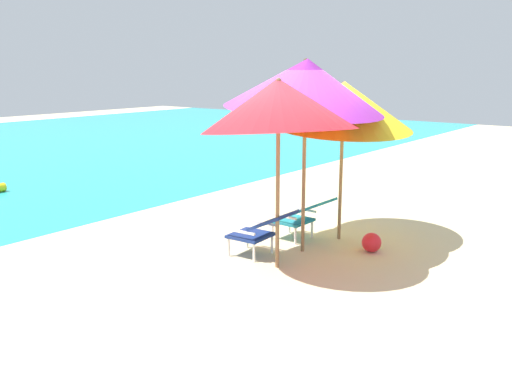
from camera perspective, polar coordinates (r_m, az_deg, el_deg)
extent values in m
plane|color=beige|center=(10.82, -15.03, -1.36)|extent=(40.00, 40.00, 0.00)
cube|color=navy|center=(7.68, -0.57, -4.44)|extent=(0.55, 0.53, 0.04)
cube|color=navy|center=(7.40, 1.75, -2.91)|extent=(0.55, 0.55, 0.27)
cylinder|color=white|center=(7.67, -2.81, -5.64)|extent=(0.04, 0.04, 0.26)
cylinder|color=white|center=(8.01, -0.90, -4.84)|extent=(0.04, 0.04, 0.26)
cylinder|color=white|center=(7.44, -0.21, -6.22)|extent=(0.04, 0.04, 0.26)
cylinder|color=white|center=(7.78, 1.63, -5.36)|extent=(0.04, 0.04, 0.26)
cube|color=white|center=(7.44, -1.72, -4.04)|extent=(0.06, 0.50, 0.03)
cube|color=white|center=(7.85, 0.51, -3.14)|extent=(0.06, 0.50, 0.03)
cube|color=teal|center=(8.43, 3.74, -2.91)|extent=(0.53, 0.51, 0.04)
cube|color=teal|center=(8.16, 5.87, -1.51)|extent=(0.53, 0.52, 0.27)
cylinder|color=white|center=(8.41, 1.69, -3.97)|extent=(0.04, 0.04, 0.26)
cylinder|color=white|center=(8.76, 3.42, -3.33)|extent=(0.04, 0.04, 0.26)
cylinder|color=white|center=(8.18, 4.05, -4.49)|extent=(0.04, 0.04, 0.26)
cylinder|color=white|center=(8.53, 5.73, -3.80)|extent=(0.04, 0.04, 0.26)
cube|color=white|center=(8.19, 2.71, -2.48)|extent=(0.04, 0.50, 0.03)
cube|color=white|center=(8.60, 4.74, -1.77)|extent=(0.04, 0.50, 0.03)
cylinder|color=olive|center=(7.04, 2.22, -0.79)|extent=(0.05, 0.05, 1.80)
cone|color=red|center=(6.87, 2.31, 8.90)|extent=(2.64, 2.66, 0.82)
sphere|color=#4C3823|center=(6.85, 2.33, 11.30)|extent=(0.07, 0.07, 0.07)
cylinder|color=olive|center=(7.67, 4.90, 1.09)|extent=(0.05, 0.05, 2.01)
cone|color=purple|center=(7.53, 5.08, 10.89)|extent=(2.45, 2.49, 0.87)
sphere|color=#4C3823|center=(7.52, 5.13, 13.19)|extent=(0.07, 0.07, 0.07)
cylinder|color=olive|center=(8.34, 8.64, 0.89)|extent=(0.05, 0.05, 1.71)
cone|color=yellow|center=(8.19, 8.90, 8.81)|extent=(2.82, 2.83, 0.83)
sphere|color=#4C3823|center=(8.18, 8.97, 10.87)|extent=(0.07, 0.07, 0.07)
sphere|color=red|center=(8.00, 11.72, -5.07)|extent=(0.27, 0.27, 0.27)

